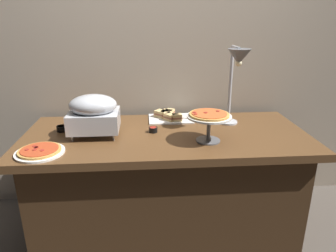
% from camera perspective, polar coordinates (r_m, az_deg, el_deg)
% --- Properties ---
extents(ground_plane, '(8.00, 8.00, 0.00)m').
position_cam_1_polar(ground_plane, '(2.46, -0.31, -18.03)').
color(ground_plane, '#4C443D').
extents(back_wall, '(4.40, 0.04, 2.40)m').
position_cam_1_polar(back_wall, '(2.47, -1.23, 12.52)').
color(back_wall, tan).
rests_on(back_wall, ground_plane).
extents(buffet_table, '(1.90, 0.84, 0.76)m').
position_cam_1_polar(buffet_table, '(2.25, -0.33, -10.24)').
color(buffet_table, brown).
rests_on(buffet_table, ground_plane).
extents(chafing_dish, '(0.32, 0.26, 0.27)m').
position_cam_1_polar(chafing_dish, '(2.06, -13.52, 2.38)').
color(chafing_dish, '#B7BABF').
rests_on(chafing_dish, buffet_table).
extents(heat_lamp, '(0.15, 0.30, 0.56)m').
position_cam_1_polar(heat_lamp, '(2.11, 12.58, 10.75)').
color(heat_lamp, '#B7BABF').
rests_on(heat_lamp, buffet_table).
extents(pizza_plate_front, '(0.28, 0.28, 0.03)m').
position_cam_1_polar(pizza_plate_front, '(1.93, -22.53, -4.33)').
color(pizza_plate_front, white).
rests_on(pizza_plate_front, buffet_table).
extents(pizza_plate_center, '(0.28, 0.28, 0.19)m').
position_cam_1_polar(pizza_plate_center, '(1.92, 7.56, 1.43)').
color(pizza_plate_center, '#595B60').
rests_on(pizza_plate_center, buffet_table).
extents(sandwich_platter, '(0.33, 0.24, 0.06)m').
position_cam_1_polar(sandwich_platter, '(2.36, 0.17, 1.82)').
color(sandwich_platter, white).
rests_on(sandwich_platter, buffet_table).
extents(sauce_cup_near, '(0.06, 0.06, 0.04)m').
position_cam_1_polar(sauce_cup_near, '(2.10, -2.74, -0.64)').
color(sauce_cup_near, black).
rests_on(sauce_cup_near, buffet_table).
extents(sauce_cup_far, '(0.07, 0.07, 0.04)m').
position_cam_1_polar(sauce_cup_far, '(2.24, -18.99, -0.39)').
color(sauce_cup_far, black).
rests_on(sauce_cup_far, buffet_table).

